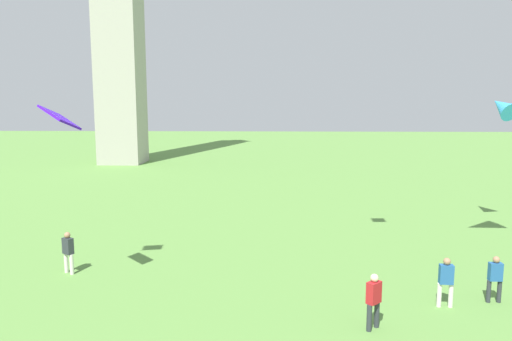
{
  "coord_description": "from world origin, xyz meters",
  "views": [
    {
      "loc": [
        0.11,
        0.17,
        7.19
      ],
      "look_at": [
        -0.53,
        18.08,
        4.62
      ],
      "focal_mm": 33.27,
      "sensor_mm": 36.0,
      "label": 1
    }
  ],
  "objects_px": {
    "person_1": "(495,276)",
    "person_2": "(68,250)",
    "person_4": "(446,279)",
    "kite_flying_5": "(59,117)",
    "person_0": "(374,298)",
    "kite_flying_4": "(502,107)"
  },
  "relations": [
    {
      "from": "person_1",
      "to": "person_2",
      "type": "xyz_separation_m",
      "value": [
        -16.66,
        2.36,
        0.04
      ]
    },
    {
      "from": "person_4",
      "to": "kite_flying_5",
      "type": "distance_m",
      "value": 14.82
    },
    {
      "from": "person_0",
      "to": "kite_flying_5",
      "type": "xyz_separation_m",
      "value": [
        -10.79,
        2.2,
        5.62
      ]
    },
    {
      "from": "person_1",
      "to": "person_4",
      "type": "bearing_deg",
      "value": 12.39
    },
    {
      "from": "person_0",
      "to": "person_4",
      "type": "distance_m",
      "value": 3.4
    },
    {
      "from": "person_0",
      "to": "person_2",
      "type": "distance_m",
      "value": 12.7
    },
    {
      "from": "person_2",
      "to": "kite_flying_4",
      "type": "relative_size",
      "value": 0.89
    },
    {
      "from": "person_1",
      "to": "kite_flying_4",
      "type": "distance_m",
      "value": 13.44
    },
    {
      "from": "person_2",
      "to": "kite_flying_4",
      "type": "xyz_separation_m",
      "value": [
        21.63,
        8.6,
        5.95
      ]
    },
    {
      "from": "person_0",
      "to": "kite_flying_4",
      "type": "bearing_deg",
      "value": -169.73
    },
    {
      "from": "person_0",
      "to": "person_2",
      "type": "relative_size",
      "value": 1.02
    },
    {
      "from": "person_1",
      "to": "person_2",
      "type": "height_order",
      "value": "person_2"
    },
    {
      "from": "kite_flying_4",
      "to": "kite_flying_5",
      "type": "xyz_separation_m",
      "value": [
        -20.58,
        -10.99,
        -0.3
      ]
    },
    {
      "from": "kite_flying_4",
      "to": "kite_flying_5",
      "type": "bearing_deg",
      "value": 15.61
    },
    {
      "from": "person_2",
      "to": "person_4",
      "type": "xyz_separation_m",
      "value": [
        14.74,
        -2.81,
        0.0
      ]
    },
    {
      "from": "person_1",
      "to": "kite_flying_5",
      "type": "distance_m",
      "value": 16.61
    },
    {
      "from": "kite_flying_5",
      "to": "kite_flying_4",
      "type": "bearing_deg",
      "value": 61.87
    },
    {
      "from": "person_1",
      "to": "person_4",
      "type": "height_order",
      "value": "person_4"
    },
    {
      "from": "person_0",
      "to": "person_4",
      "type": "bearing_deg",
      "value": 168.32
    },
    {
      "from": "person_0",
      "to": "person_2",
      "type": "xyz_separation_m",
      "value": [
        -11.84,
        4.59,
        -0.02
      ]
    },
    {
      "from": "person_0",
      "to": "person_4",
      "type": "height_order",
      "value": "person_0"
    },
    {
      "from": "kite_flying_5",
      "to": "person_0",
      "type": "bearing_deg",
      "value": 22.26
    }
  ]
}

